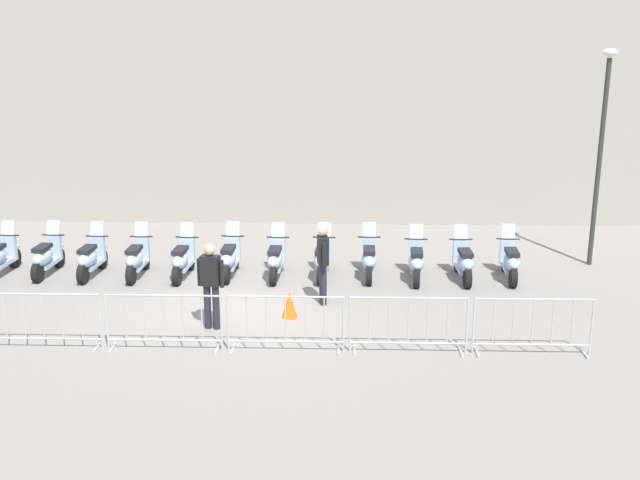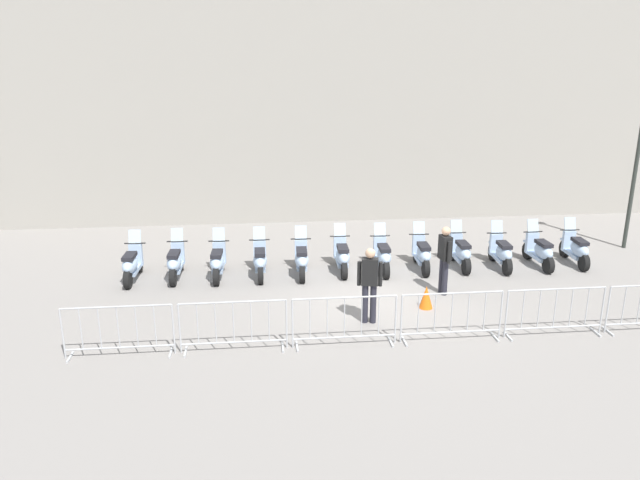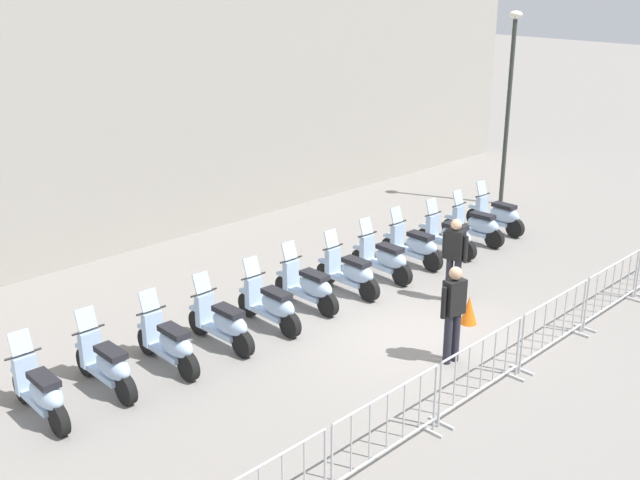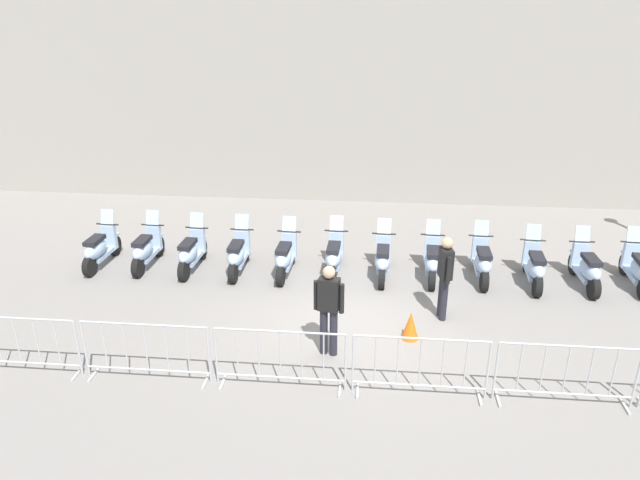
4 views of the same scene
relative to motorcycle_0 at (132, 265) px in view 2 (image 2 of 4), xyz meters
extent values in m
plane|color=gray|center=(6.38, -1.30, -0.45)|extent=(120.00, 120.00, 0.00)
cube|color=#9E998E|center=(5.16, 7.44, 6.41)|extent=(28.06, 6.25, 13.73)
cylinder|color=black|center=(-0.07, 0.70, -0.21)|extent=(0.19, 0.49, 0.48)
cylinder|color=black|center=(0.05, -0.54, -0.21)|extent=(0.19, 0.49, 0.48)
cube|color=#A8C1E0|center=(-0.01, 0.08, -0.17)|extent=(0.36, 0.89, 0.10)
ellipsoid|color=#A8C1E0|center=(0.02, -0.20, 0.07)|extent=(0.44, 0.87, 0.40)
cube|color=black|center=(0.02, -0.17, 0.29)|extent=(0.34, 0.62, 0.10)
cube|color=#A8C1E0|center=(-0.05, 0.51, 0.10)|extent=(0.35, 0.17, 0.60)
cylinder|color=black|center=(-0.05, 0.51, 0.43)|extent=(0.56, 0.09, 0.04)
cube|color=silver|center=(-0.06, 0.56, 0.61)|extent=(0.33, 0.17, 0.35)
cube|color=#A8C1E0|center=(-0.07, 0.70, 0.06)|extent=(0.23, 0.34, 0.06)
cylinder|color=black|center=(1.02, 0.91, -0.21)|extent=(0.19, 0.49, 0.48)
cylinder|color=black|center=(1.16, -0.32, -0.21)|extent=(0.19, 0.49, 0.48)
cube|color=#A8C1E0|center=(1.09, 0.29, -0.17)|extent=(0.38, 0.89, 0.10)
ellipsoid|color=#A8C1E0|center=(1.12, 0.02, 0.07)|extent=(0.45, 0.88, 0.40)
cube|color=black|center=(1.12, 0.05, 0.29)|extent=(0.35, 0.63, 0.10)
cube|color=#A8C1E0|center=(1.04, 0.72, 0.10)|extent=(0.35, 0.18, 0.60)
cylinder|color=black|center=(1.04, 0.72, 0.43)|extent=(0.56, 0.10, 0.04)
cube|color=silver|center=(1.03, 0.77, 0.61)|extent=(0.33, 0.18, 0.35)
cube|color=#A8C1E0|center=(1.02, 0.91, 0.06)|extent=(0.24, 0.34, 0.06)
cylinder|color=black|center=(2.14, 0.98, -0.21)|extent=(0.19, 0.49, 0.48)
cylinder|color=black|center=(2.27, -0.25, -0.21)|extent=(0.19, 0.49, 0.48)
cube|color=#A8C1E0|center=(2.20, 0.37, -0.17)|extent=(0.37, 0.89, 0.10)
ellipsoid|color=#A8C1E0|center=(2.23, 0.09, 0.07)|extent=(0.44, 0.87, 0.40)
cube|color=black|center=(2.23, 0.12, 0.29)|extent=(0.34, 0.63, 0.10)
cube|color=#A8C1E0|center=(2.16, 0.80, 0.10)|extent=(0.35, 0.17, 0.60)
cylinder|color=black|center=(2.16, 0.80, 0.43)|extent=(0.56, 0.09, 0.04)
cube|color=silver|center=(2.15, 0.85, 0.61)|extent=(0.33, 0.17, 0.35)
cube|color=#A8C1E0|center=(2.14, 0.98, 0.06)|extent=(0.23, 0.34, 0.06)
cylinder|color=black|center=(3.22, 1.13, -0.21)|extent=(0.21, 0.49, 0.48)
cylinder|color=black|center=(3.39, -0.10, -0.21)|extent=(0.21, 0.49, 0.48)
cube|color=#A8C1E0|center=(3.31, 0.52, -0.17)|extent=(0.40, 0.90, 0.10)
ellipsoid|color=#A8C1E0|center=(3.35, 0.24, 0.07)|extent=(0.47, 0.88, 0.40)
cube|color=black|center=(3.34, 0.27, 0.29)|extent=(0.36, 0.63, 0.10)
cube|color=#A8C1E0|center=(3.25, 0.95, 0.10)|extent=(0.36, 0.19, 0.60)
cylinder|color=black|center=(3.25, 0.95, 0.43)|extent=(0.56, 0.11, 0.04)
cube|color=silver|center=(3.24, 1.00, 0.61)|extent=(0.34, 0.18, 0.35)
cube|color=#A8C1E0|center=(3.22, 1.13, 0.06)|extent=(0.24, 0.34, 0.06)
cylinder|color=black|center=(4.36, 1.26, -0.21)|extent=(0.18, 0.49, 0.48)
cylinder|color=black|center=(4.47, 0.03, -0.21)|extent=(0.18, 0.49, 0.48)
cube|color=#A8C1E0|center=(4.42, 0.65, -0.17)|extent=(0.36, 0.89, 0.10)
ellipsoid|color=#A8C1E0|center=(4.44, 0.37, 0.07)|extent=(0.44, 0.87, 0.40)
cube|color=black|center=(4.44, 0.40, 0.29)|extent=(0.33, 0.62, 0.10)
cube|color=#A8C1E0|center=(4.38, 1.08, 0.10)|extent=(0.35, 0.17, 0.60)
cylinder|color=black|center=(4.38, 1.08, 0.43)|extent=(0.56, 0.09, 0.04)
cube|color=silver|center=(4.37, 1.13, 0.61)|extent=(0.33, 0.17, 0.35)
cube|color=#A8C1E0|center=(4.36, 1.26, 0.06)|extent=(0.23, 0.34, 0.06)
cylinder|color=black|center=(5.43, 1.56, -0.21)|extent=(0.19, 0.49, 0.48)
cylinder|color=black|center=(5.57, 0.33, -0.21)|extent=(0.19, 0.49, 0.48)
cube|color=#A8C1E0|center=(5.50, 0.94, -0.17)|extent=(0.38, 0.89, 0.10)
ellipsoid|color=#A8C1E0|center=(5.53, 0.67, 0.07)|extent=(0.45, 0.88, 0.40)
cube|color=black|center=(5.53, 0.70, 0.29)|extent=(0.35, 0.63, 0.10)
cube|color=#A8C1E0|center=(5.45, 1.37, 0.10)|extent=(0.35, 0.18, 0.60)
cylinder|color=black|center=(5.45, 1.37, 0.43)|extent=(0.56, 0.10, 0.04)
cube|color=silver|center=(5.44, 1.42, 0.61)|extent=(0.33, 0.18, 0.35)
cube|color=#A8C1E0|center=(5.43, 1.56, 0.06)|extent=(0.24, 0.34, 0.06)
cylinder|color=black|center=(6.55, 1.63, -0.21)|extent=(0.19, 0.49, 0.48)
cylinder|color=black|center=(6.68, 0.40, -0.21)|extent=(0.19, 0.49, 0.48)
cube|color=#A8C1E0|center=(6.61, 1.02, -0.17)|extent=(0.37, 0.89, 0.10)
ellipsoid|color=#A8C1E0|center=(6.65, 0.74, 0.07)|extent=(0.45, 0.87, 0.40)
cube|color=black|center=(6.64, 0.77, 0.29)|extent=(0.34, 0.63, 0.10)
cube|color=#A8C1E0|center=(6.57, 1.45, 0.10)|extent=(0.35, 0.18, 0.60)
cylinder|color=black|center=(6.57, 1.45, 0.43)|extent=(0.56, 0.10, 0.04)
cube|color=silver|center=(6.56, 1.50, 0.61)|extent=(0.33, 0.17, 0.35)
cube|color=#A8C1E0|center=(6.55, 1.63, 0.06)|extent=(0.23, 0.34, 0.06)
cylinder|color=black|center=(7.66, 1.83, -0.21)|extent=(0.18, 0.49, 0.48)
cylinder|color=black|center=(7.76, 0.59, -0.21)|extent=(0.18, 0.49, 0.48)
cube|color=#A8C1E0|center=(7.71, 1.21, -0.17)|extent=(0.35, 0.89, 0.10)
ellipsoid|color=#A8C1E0|center=(7.74, 0.93, 0.07)|extent=(0.43, 0.87, 0.40)
cube|color=black|center=(7.73, 0.96, 0.29)|extent=(0.33, 0.62, 0.10)
cube|color=#A8C1E0|center=(7.68, 1.64, 0.10)|extent=(0.35, 0.17, 0.60)
cylinder|color=black|center=(7.68, 1.64, 0.43)|extent=(0.56, 0.08, 0.04)
cube|color=silver|center=(7.67, 1.69, 0.61)|extent=(0.33, 0.17, 0.35)
cube|color=#A8C1E0|center=(7.66, 1.83, 0.06)|extent=(0.23, 0.34, 0.06)
cylinder|color=black|center=(8.74, 2.03, -0.21)|extent=(0.19, 0.49, 0.48)
cylinder|color=black|center=(8.88, 0.80, -0.21)|extent=(0.19, 0.49, 0.48)
cube|color=#A8C1E0|center=(8.81, 1.41, -0.17)|extent=(0.37, 0.89, 0.10)
ellipsoid|color=#A8C1E0|center=(8.84, 1.13, 0.07)|extent=(0.45, 0.87, 0.40)
cube|color=black|center=(8.84, 1.17, 0.29)|extent=(0.34, 0.63, 0.10)
cube|color=#A8C1E0|center=(8.76, 1.84, 0.10)|extent=(0.35, 0.18, 0.60)
cylinder|color=black|center=(8.76, 1.84, 0.43)|extent=(0.56, 0.10, 0.04)
cube|color=silver|center=(8.76, 1.89, 0.61)|extent=(0.33, 0.17, 0.35)
cube|color=#A8C1E0|center=(8.74, 2.03, 0.06)|extent=(0.23, 0.34, 0.06)
cylinder|color=black|center=(9.89, 2.03, -0.21)|extent=(0.18, 0.49, 0.48)
cylinder|color=black|center=(9.98, 0.80, -0.21)|extent=(0.18, 0.49, 0.48)
cube|color=#A8C1E0|center=(9.94, 1.41, -0.17)|extent=(0.34, 0.89, 0.10)
ellipsoid|color=#A8C1E0|center=(9.96, 1.14, 0.07)|extent=(0.42, 0.86, 0.40)
cube|color=black|center=(9.95, 1.17, 0.29)|extent=(0.32, 0.62, 0.10)
cube|color=#A8C1E0|center=(9.90, 1.85, 0.10)|extent=(0.35, 0.16, 0.60)
cylinder|color=black|center=(9.90, 1.85, 0.43)|extent=(0.56, 0.08, 0.04)
cube|color=silver|center=(9.90, 1.90, 0.61)|extent=(0.33, 0.16, 0.35)
cube|color=#A8C1E0|center=(9.89, 2.03, 0.06)|extent=(0.22, 0.33, 0.06)
cylinder|color=black|center=(10.94, 2.19, -0.21)|extent=(0.21, 0.50, 0.48)
cylinder|color=black|center=(11.14, 0.97, -0.21)|extent=(0.21, 0.50, 0.48)
cube|color=#A8C1E0|center=(11.04, 1.58, -0.17)|extent=(0.41, 0.90, 0.10)
ellipsoid|color=#A8C1E0|center=(11.08, 1.30, 0.07)|extent=(0.49, 0.89, 0.40)
cube|color=black|center=(11.08, 1.33, 0.29)|extent=(0.37, 0.64, 0.10)
cube|color=#A8C1E0|center=(10.97, 2.01, 0.10)|extent=(0.36, 0.19, 0.60)
cylinder|color=black|center=(10.97, 2.01, 0.43)|extent=(0.56, 0.12, 0.04)
cube|color=silver|center=(10.96, 2.06, 0.61)|extent=(0.34, 0.19, 0.35)
cube|color=#A8C1E0|center=(10.94, 2.19, 0.06)|extent=(0.25, 0.35, 0.06)
cylinder|color=black|center=(12.09, 2.43, -0.21)|extent=(0.18, 0.49, 0.48)
cylinder|color=black|center=(12.18, 1.19, -0.21)|extent=(0.18, 0.49, 0.48)
cube|color=#A8C1E0|center=(12.13, 1.81, -0.17)|extent=(0.35, 0.89, 0.10)
ellipsoid|color=#A8C1E0|center=(12.15, 1.53, 0.07)|extent=(0.42, 0.86, 0.40)
cube|color=black|center=(12.15, 1.56, 0.29)|extent=(0.32, 0.62, 0.10)
cube|color=#A8C1E0|center=(12.10, 2.24, 0.10)|extent=(0.35, 0.17, 0.60)
cylinder|color=black|center=(12.10, 2.24, 0.43)|extent=(0.56, 0.08, 0.04)
cube|color=silver|center=(12.10, 2.29, 0.61)|extent=(0.33, 0.16, 0.35)
cube|color=#A8C1E0|center=(12.09, 2.43, 0.06)|extent=(0.22, 0.33, 0.06)
cube|color=#B2B5B7|center=(0.17, -4.28, -0.43)|extent=(0.10, 0.44, 0.04)
cube|color=#B2B5B7|center=(2.09, -4.01, -0.43)|extent=(0.10, 0.44, 0.04)
cylinder|color=#B2B5B7|center=(0.08, -4.29, 0.07)|extent=(0.04, 0.04, 1.05)
cylinder|color=#B2B5B7|center=(2.18, -4.00, 0.07)|extent=(0.04, 0.04, 1.05)
cylinder|color=#B2B5B7|center=(1.13, -4.14, 0.60)|extent=(2.10, 0.33, 0.04)
cylinder|color=#B2B5B7|center=(1.13, -4.14, -0.27)|extent=(2.10, 0.33, 0.04)
cylinder|color=#B2B5B7|center=(0.43, -4.24, 0.16)|extent=(0.02, 0.02, 0.87)
cylinder|color=#B2B5B7|center=(0.78, -4.19, 0.16)|extent=(0.02, 0.02, 0.87)
cylinder|color=#B2B5B7|center=(1.13, -4.14, 0.16)|extent=(0.02, 0.02, 0.87)
cylinder|color=#B2B5B7|center=(1.48, -4.10, 0.16)|extent=(0.02, 0.02, 0.87)
cylinder|color=#B2B5B7|center=(1.83, -4.05, 0.16)|extent=(0.02, 0.02, 0.87)
cube|color=#B2B5B7|center=(2.38, -3.97, -0.43)|extent=(0.10, 0.44, 0.04)
cube|color=#B2B5B7|center=(4.31, -3.70, -0.43)|extent=(0.10, 0.44, 0.04)
cylinder|color=#B2B5B7|center=(2.30, -3.98, 0.07)|extent=(0.04, 0.04, 1.05)
cylinder|color=#B2B5B7|center=(4.39, -3.69, 0.07)|extent=(0.04, 0.04, 1.05)
cylinder|color=#B2B5B7|center=(3.34, -3.84, 0.60)|extent=(2.10, 0.33, 0.04)
cylinder|color=#B2B5B7|center=(3.34, -3.84, -0.27)|extent=(2.10, 0.33, 0.04)
cylinder|color=#B2B5B7|center=(2.65, -3.93, 0.16)|extent=(0.02, 0.02, 0.87)
cylinder|color=#B2B5B7|center=(2.99, -3.88, 0.16)|extent=(0.02, 0.02, 0.87)
cylinder|color=#B2B5B7|center=(3.34, -3.84, 0.16)|extent=(0.02, 0.02, 0.87)
cylinder|color=#B2B5B7|center=(3.69, -3.79, 0.16)|extent=(0.02, 0.02, 0.87)
cylinder|color=#B2B5B7|center=(4.04, -3.74, 0.16)|extent=(0.02, 0.02, 0.87)
cube|color=#B2B5B7|center=(4.59, -3.66, -0.43)|extent=(0.10, 0.44, 0.04)
cube|color=#B2B5B7|center=(6.52, -3.39, -0.43)|extent=(0.10, 0.44, 0.04)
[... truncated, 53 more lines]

